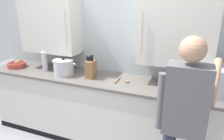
{
  "coord_description": "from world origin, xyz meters",
  "views": [
    {
      "loc": [
        1.06,
        -1.59,
        1.94
      ],
      "look_at": [
        0.15,
        0.7,
        1.1
      ],
      "focal_mm": 33.62,
      "sensor_mm": 36.0,
      "label": 1
    }
  ],
  "objects_px": {
    "stock_pot": "(64,67)",
    "microwave_oven": "(210,80)",
    "knife_block": "(91,69)",
    "thermos_flask": "(45,61)",
    "fruit_bowl": "(17,64)",
    "person_figure": "(184,117)",
    "wooden_spoon": "(123,81)"
  },
  "relations": [
    {
      "from": "fruit_bowl",
      "to": "thermos_flask",
      "type": "relative_size",
      "value": 1.0
    },
    {
      "from": "stock_pot",
      "to": "fruit_bowl",
      "type": "relative_size",
      "value": 1.36
    },
    {
      "from": "stock_pot",
      "to": "microwave_oven",
      "type": "bearing_deg",
      "value": 2.62
    },
    {
      "from": "knife_block",
      "to": "thermos_flask",
      "type": "relative_size",
      "value": 1.14
    },
    {
      "from": "microwave_oven",
      "to": "thermos_flask",
      "type": "height_order",
      "value": "microwave_oven"
    },
    {
      "from": "person_figure",
      "to": "wooden_spoon",
      "type": "bearing_deg",
      "value": 138.03
    },
    {
      "from": "knife_block",
      "to": "stock_pot",
      "type": "bearing_deg",
      "value": -175.92
    },
    {
      "from": "microwave_oven",
      "to": "thermos_flask",
      "type": "xyz_separation_m",
      "value": [
        -2.17,
        -0.05,
        -0.02
      ]
    },
    {
      "from": "stock_pot",
      "to": "knife_block",
      "type": "distance_m",
      "value": 0.4
    },
    {
      "from": "wooden_spoon",
      "to": "person_figure",
      "type": "distance_m",
      "value": 1.05
    },
    {
      "from": "microwave_oven",
      "to": "knife_block",
      "type": "height_order",
      "value": "knife_block"
    },
    {
      "from": "microwave_oven",
      "to": "wooden_spoon",
      "type": "distance_m",
      "value": 1.0
    },
    {
      "from": "knife_block",
      "to": "person_figure",
      "type": "bearing_deg",
      "value": -29.58
    },
    {
      "from": "thermos_flask",
      "to": "person_figure",
      "type": "height_order",
      "value": "person_figure"
    },
    {
      "from": "microwave_oven",
      "to": "person_figure",
      "type": "distance_m",
      "value": 0.78
    },
    {
      "from": "fruit_bowl",
      "to": "person_figure",
      "type": "bearing_deg",
      "value": -15.19
    },
    {
      "from": "wooden_spoon",
      "to": "thermos_flask",
      "type": "bearing_deg",
      "value": 179.98
    },
    {
      "from": "stock_pot",
      "to": "fruit_bowl",
      "type": "bearing_deg",
      "value": 179.2
    },
    {
      "from": "wooden_spoon",
      "to": "fruit_bowl",
      "type": "xyz_separation_m",
      "value": [
        -1.7,
        -0.02,
        0.03
      ]
    },
    {
      "from": "knife_block",
      "to": "thermos_flask",
      "type": "bearing_deg",
      "value": 179.34
    },
    {
      "from": "wooden_spoon",
      "to": "thermos_flask",
      "type": "xyz_separation_m",
      "value": [
        -1.19,
        0.0,
        0.13
      ]
    },
    {
      "from": "microwave_oven",
      "to": "person_figure",
      "type": "relative_size",
      "value": 0.46
    },
    {
      "from": "microwave_oven",
      "to": "person_figure",
      "type": "bearing_deg",
      "value": -105.86
    },
    {
      "from": "microwave_oven",
      "to": "person_figure",
      "type": "xyz_separation_m",
      "value": [
        -0.21,
        -0.75,
        -0.09
      ]
    },
    {
      "from": "fruit_bowl",
      "to": "person_figure",
      "type": "height_order",
      "value": "person_figure"
    },
    {
      "from": "microwave_oven",
      "to": "wooden_spoon",
      "type": "xyz_separation_m",
      "value": [
        -0.99,
        -0.05,
        -0.15
      ]
    },
    {
      "from": "microwave_oven",
      "to": "thermos_flask",
      "type": "relative_size",
      "value": 2.85
    },
    {
      "from": "microwave_oven",
      "to": "fruit_bowl",
      "type": "relative_size",
      "value": 2.86
    },
    {
      "from": "fruit_bowl",
      "to": "knife_block",
      "type": "bearing_deg",
      "value": 0.75
    },
    {
      "from": "wooden_spoon",
      "to": "thermos_flask",
      "type": "height_order",
      "value": "thermos_flask"
    },
    {
      "from": "fruit_bowl",
      "to": "person_figure",
      "type": "distance_m",
      "value": 2.57
    },
    {
      "from": "stock_pot",
      "to": "knife_block",
      "type": "bearing_deg",
      "value": 4.08
    }
  ]
}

